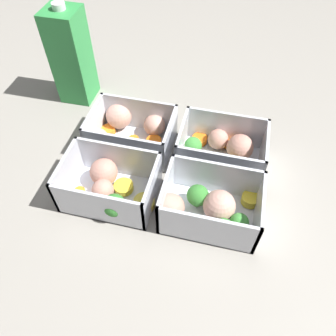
# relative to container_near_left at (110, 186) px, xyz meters

# --- Properties ---
(ground_plane) EXTENTS (4.00, 4.00, 0.00)m
(ground_plane) POSITION_rel_container_near_left_xyz_m (0.08, 0.06, -0.03)
(ground_plane) COLOR gray
(container_near_left) EXTENTS (0.15, 0.11, 0.07)m
(container_near_left) POSITION_rel_container_near_left_xyz_m (0.00, 0.00, 0.00)
(container_near_left) COLOR silver
(container_near_left) RESTS_ON ground_plane
(container_near_right) EXTENTS (0.16, 0.11, 0.07)m
(container_near_right) POSITION_rel_container_near_left_xyz_m (0.16, -0.00, 0.00)
(container_near_right) COLOR silver
(container_near_right) RESTS_ON ground_plane
(container_far_left) EXTENTS (0.16, 0.14, 0.07)m
(container_far_left) POSITION_rel_container_near_left_xyz_m (-0.01, 0.13, -0.00)
(container_far_left) COLOR silver
(container_far_left) RESTS_ON ground_plane
(container_far_right) EXTENTS (0.15, 0.11, 0.07)m
(container_far_right) POSITION_rel_container_near_left_xyz_m (0.17, 0.13, -0.00)
(container_far_right) COLOR silver
(container_far_right) RESTS_ON ground_plane
(juice_carton) EXTENTS (0.07, 0.07, 0.20)m
(juice_carton) POSITION_rel_container_near_left_xyz_m (-0.16, 0.24, 0.07)
(juice_carton) COLOR green
(juice_carton) RESTS_ON ground_plane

